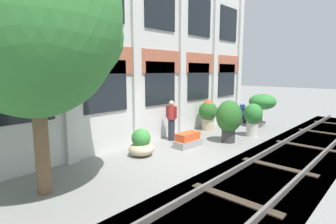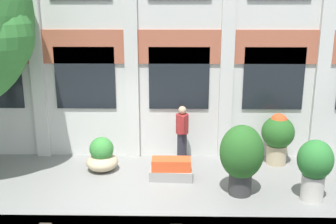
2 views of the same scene
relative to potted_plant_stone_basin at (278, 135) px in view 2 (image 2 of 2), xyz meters
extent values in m
plane|color=gray|center=(-3.93, -1.92, -0.82)|extent=(80.00, 80.00, 0.00)
cube|color=silver|center=(-3.93, 0.78, 3.24)|extent=(15.37, 0.50, 8.12)
cube|color=#AD5B42|center=(-3.93, 0.51, 2.28)|extent=(15.37, 0.06, 0.90)
cube|color=silver|center=(-6.49, 0.47, 3.24)|extent=(0.36, 0.16, 8.12)
cube|color=silver|center=(-3.93, 0.47, 3.24)|extent=(0.36, 0.16, 8.12)
cube|color=silver|center=(-1.37, 0.47, 3.24)|extent=(0.36, 0.16, 8.12)
cube|color=silver|center=(1.19, 0.47, 3.24)|extent=(0.36, 0.16, 8.12)
cube|color=black|center=(-5.21, 0.50, 1.43)|extent=(1.64, 0.04, 1.70)
cube|color=black|center=(-2.65, 0.50, 1.43)|extent=(1.64, 0.04, 1.70)
cube|color=black|center=(-0.09, 0.50, 1.43)|extent=(1.64, 0.04, 1.70)
cylinder|color=tan|center=(0.00, 0.00, -0.56)|extent=(0.53, 0.53, 0.53)
ellipsoid|color=#286023|center=(0.00, 0.00, 0.07)|extent=(0.87, 0.87, 0.86)
sphere|color=#E04C23|center=(0.00, 0.00, 0.35)|extent=(0.48, 0.48, 0.48)
cylinder|color=beige|center=(0.28, -2.06, -0.53)|extent=(0.49, 0.49, 0.58)
ellipsoid|color=#2D7A33|center=(0.28, -2.06, 0.13)|extent=(0.77, 0.77, 0.87)
ellipsoid|color=tan|center=(-4.65, -0.53, -0.60)|extent=(0.83, 0.83, 0.44)
sphere|color=#388438|center=(-4.65, -0.53, -0.24)|extent=(0.62, 0.62, 0.62)
cylinder|color=#333333|center=(-1.27, -1.79, -0.58)|extent=(0.52, 0.52, 0.49)
ellipsoid|color=#286023|center=(-1.27, -1.79, 0.19)|extent=(0.98, 0.98, 1.24)
cube|color=gray|center=(-2.84, -1.04, -0.70)|extent=(1.09, 0.54, 0.25)
cube|color=#E04C23|center=(-2.84, -1.04, -0.43)|extent=(0.96, 0.44, 0.28)
cylinder|color=#282833|center=(-2.56, 0.01, -0.39)|extent=(0.26, 0.26, 0.86)
cylinder|color=maroon|center=(-2.56, 0.01, 0.29)|extent=(0.34, 0.34, 0.52)
sphere|color=tan|center=(-2.56, 0.01, 0.66)|extent=(0.22, 0.22, 0.22)
cylinder|color=maroon|center=(-2.58, 0.23, 0.32)|extent=(0.09, 0.09, 0.47)
cylinder|color=maroon|center=(-2.54, -0.21, 0.32)|extent=(0.09, 0.09, 0.47)
camera|label=1|loc=(-10.15, -6.74, 1.92)|focal=28.00mm
camera|label=2|loc=(-2.76, -10.02, 3.35)|focal=42.00mm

